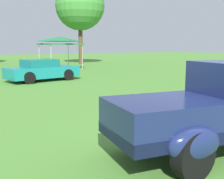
% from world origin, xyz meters
% --- Properties ---
extents(ground_plane, '(120.00, 120.00, 0.00)m').
position_xyz_m(ground_plane, '(0.00, 0.00, 0.00)').
color(ground_plane, '#4C8433').
extents(show_car_teal, '(4.19, 2.23, 1.22)m').
position_xyz_m(show_car_teal, '(0.76, 12.15, 0.60)').
color(show_car_teal, teal).
rests_on(show_car_teal, ground_plane).
extents(canopy_tent_left_field, '(3.03, 3.03, 2.71)m').
position_xyz_m(canopy_tent_left_field, '(4.82, 18.94, 2.42)').
color(canopy_tent_left_field, '#B7B7BC').
rests_on(canopy_tent_left_field, ground_plane).
extents(treeline_mid_right, '(5.16, 5.16, 8.71)m').
position_xyz_m(treeline_mid_right, '(9.31, 23.89, 6.10)').
color(treeline_mid_right, brown).
rests_on(treeline_mid_right, ground_plane).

